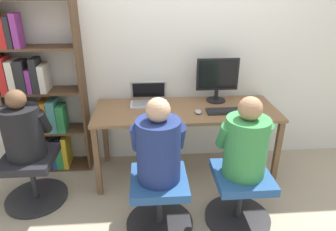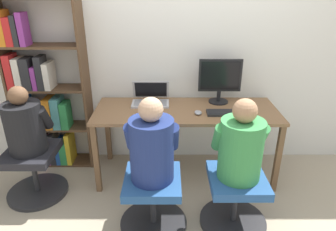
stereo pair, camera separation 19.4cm
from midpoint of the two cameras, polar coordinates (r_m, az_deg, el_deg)
ground_plane at (r=3.04m, az=2.00°, el=-14.36°), size 14.00×14.00×0.00m
wall_back at (r=3.18m, az=0.91°, el=13.33°), size 10.00×0.05×2.60m
desk at (r=2.98m, az=1.50°, el=-0.12°), size 1.80×0.67×0.75m
desktop_monitor at (r=3.11m, az=7.60°, el=6.87°), size 0.43×0.20×0.45m
laptop at (r=3.08m, az=-5.46°, el=3.07°), size 0.38×0.28×0.22m
keyboard at (r=2.91m, az=9.23°, el=0.83°), size 0.38×0.14×0.03m
computer_mouse_by_keyboard at (r=2.85m, az=3.85°, el=0.70°), size 0.07×0.10×0.03m
office_chair_left at (r=2.64m, az=11.41°, el=-14.71°), size 0.56×0.56×0.48m
office_chair_right at (r=2.54m, az=-3.95°, el=-15.92°), size 0.56×0.56×0.48m
person_at_monitor at (r=2.37m, az=12.35°, el=-5.12°), size 0.41×0.34×0.65m
person_at_laptop at (r=2.25m, az=-4.31°, el=-5.88°), size 0.41×0.35×0.67m
bookshelf at (r=3.36m, az=-25.27°, el=2.09°), size 0.80×0.27×1.77m
office_chair_side at (r=3.11m, az=-26.03°, el=-10.38°), size 0.56×0.56×0.48m
person_near_shelf at (r=2.89m, az=-27.69°, el=-2.34°), size 0.40×0.34×0.62m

